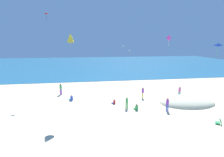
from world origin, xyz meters
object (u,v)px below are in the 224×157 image
object	(u,v)px
person_0	(143,92)
kite_white	(129,50)
beach_chair_far_right	(219,122)
kite_yellow	(70,38)
person_3	(71,98)
person_1	(114,102)
kite_magenta	(169,38)
person_6	(61,88)
kite_blue	(218,44)
person_7	(167,103)
person_5	(136,108)
person_4	(127,102)
kite_black	(123,46)
person_2	(180,91)
kite_red	(46,13)

from	to	relation	value
person_0	kite_white	distance (m)	18.43
person_0	beach_chair_far_right	bearing A→B (deg)	-52.76
kite_yellow	person_3	bearing A→B (deg)	96.72
person_1	kite_magenta	size ratio (longest dim) A/B	0.36
person_6	kite_blue	world-z (taller)	kite_blue
person_7	person_3	bearing A→B (deg)	105.23
person_5	kite_white	size ratio (longest dim) A/B	0.71
person_5	person_6	world-z (taller)	person_6
beach_chair_far_right	person_4	distance (m)	10.08
person_6	kite_yellow	bearing A→B (deg)	36.41
kite_yellow	person_1	bearing A→B (deg)	16.62
person_0	kite_black	distance (m)	16.51
beach_chair_far_right	kite_blue	world-z (taller)	kite_blue
person_0	kite_black	world-z (taller)	kite_black
kite_magenta	kite_white	bearing A→B (deg)	111.61
person_3	kite_blue	bearing A→B (deg)	-148.91
person_1	kite_magenta	bearing A→B (deg)	-109.77
person_0	person_4	world-z (taller)	person_0
person_2	person_6	world-z (taller)	person_6
kite_magenta	person_2	bearing A→B (deg)	-99.54
beach_chair_far_right	person_5	size ratio (longest dim) A/B	1.05
kite_blue	person_5	bearing A→B (deg)	-178.42
beach_chair_far_right	person_7	distance (m)	5.61
person_6	person_7	size ratio (longest dim) A/B	1.09
kite_black	kite_white	bearing A→B (deg)	48.33
person_1	kite_magenta	world-z (taller)	kite_magenta
person_2	kite_blue	world-z (taller)	kite_blue
kite_yellow	kite_red	size ratio (longest dim) A/B	1.34
person_6	person_4	bearing A→B (deg)	67.95
kite_white	person_3	bearing A→B (deg)	-126.42
kite_white	person_6	bearing A→B (deg)	-136.27
kite_red	person_5	bearing A→B (deg)	-40.76
person_1	kite_blue	bearing A→B (deg)	-156.70
person_0	person_2	distance (m)	5.49
person_1	kite_red	world-z (taller)	kite_red
person_7	kite_yellow	distance (m)	13.73
person_6	kite_red	world-z (taller)	kite_red
person_0	kite_red	distance (m)	18.88
person_0	person_1	size ratio (longest dim) A/B	2.41
person_6	person_5	bearing A→B (deg)	68.92
kite_white	kite_yellow	distance (m)	24.39
person_6	kite_black	distance (m)	18.02
person_0	kite_blue	size ratio (longest dim) A/B	0.88
kite_white	kite_black	size ratio (longest dim) A/B	1.26
person_6	person_0	bearing A→B (deg)	91.88
person_6	kite_blue	distance (m)	22.89
beach_chair_far_right	person_1	xyz separation A→B (m)	(-9.50, 7.80, -0.02)
person_6	kite_magenta	bearing A→B (deg)	116.92
person_1	person_4	xyz separation A→B (m)	(1.27, -2.01, 0.61)
kite_yellow	kite_white	bearing A→B (deg)	60.04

